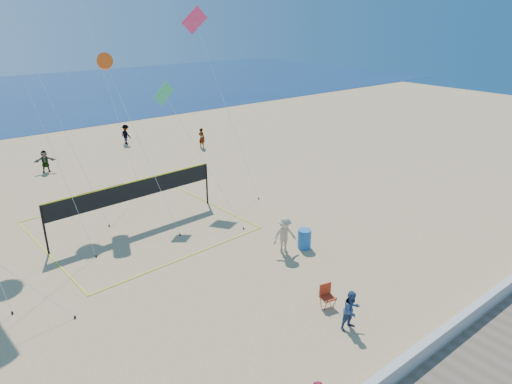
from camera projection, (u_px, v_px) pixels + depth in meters
ground at (290, 351)px, 15.52m from camera, size 120.00×120.00×0.00m
bystander_a at (351, 310)px, 16.37m from camera, size 0.79×0.64×1.54m
bystander_b at (285, 235)px, 21.54m from camera, size 1.32×0.92×1.87m
far_person_1 at (45, 161)px, 32.81m from camera, size 1.55×0.78×1.60m
far_person_2 at (202, 138)px, 38.76m from camera, size 0.58×0.72×1.71m
far_person_4 at (126, 134)px, 39.85m from camera, size 0.90×1.25×1.74m
camp_chair at (327, 294)px, 17.71m from camera, size 0.61×0.72×1.06m
trash_barrel at (304, 239)px, 22.19m from camera, size 0.66×0.66×0.96m
volleyball_net at (134, 195)px, 24.06m from camera, size 10.08×9.94×2.56m
kite_2 at (105, 62)px, 24.75m from camera, size 1.45×7.30×8.82m
kite_4 at (169, 103)px, 24.99m from camera, size 2.04×5.58×7.30m
kite_5 at (198, 31)px, 27.65m from camera, size 1.78×5.35×11.18m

